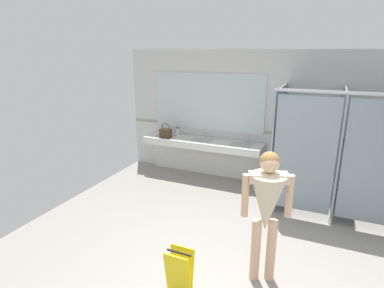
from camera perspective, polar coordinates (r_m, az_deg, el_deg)
The scene contains 10 objects.
ground_plane at distance 4.17m, azimuth 7.81°, elevation -23.38°, with size 6.71×6.73×0.10m, color gray.
wall_back at distance 6.42m, azimuth 16.06°, elevation 4.27°, with size 6.71×0.12×2.64m, color silver.
wall_back_tile_band at distance 6.42m, azimuth 15.78°, elevation 1.79°, with size 6.71×0.01×0.06m, color #9E937F.
vanity_counter at distance 6.71m, azimuth 2.08°, elevation -0.88°, with size 2.53×0.56×0.94m.
mirror_panel at distance 6.67m, azimuth 2.82°, elevation 7.57°, with size 2.43×0.02×1.20m, color silver.
bathroom_stalls at distance 5.52m, azimuth 25.01°, elevation -1.15°, with size 2.02×1.32×2.08m.
person_standing at distance 3.64m, azimuth 13.37°, elevation -10.31°, with size 0.53×0.52×1.59m.
handbag at distance 6.74m, azimuth -4.81°, elevation 2.02°, with size 0.24×0.14×0.32m.
soap_dispenser at distance 6.95m, azimuth -2.63°, elevation 2.27°, with size 0.07×0.07×0.18m.
wet_floor_sign at distance 3.66m, azimuth -2.29°, elevation -22.58°, with size 0.28×0.19×0.60m.
Camera 1 is at (0.79, -3.11, 2.62)m, focal length 29.47 mm.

